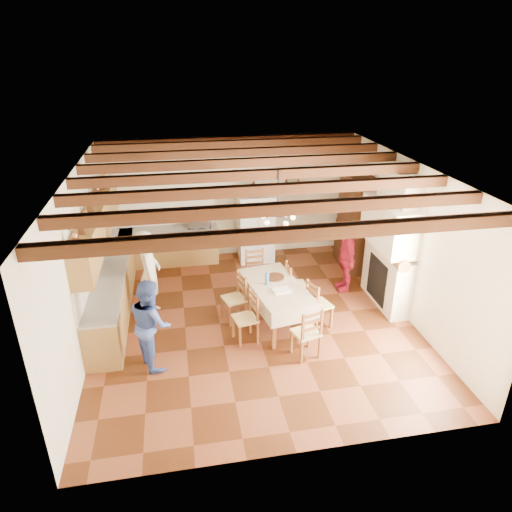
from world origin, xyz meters
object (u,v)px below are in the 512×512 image
Objects in this scene: chair_end_far at (256,273)px; person_woman_blue at (151,323)px; microwave at (199,221)px; refrigerator at (256,227)px; chair_left_far at (234,298)px; chair_right_near at (319,304)px; dining_table at (276,289)px; chair_end_near at (306,332)px; person_man at (150,273)px; person_woman_red at (346,258)px; chair_right_far at (296,284)px; chair_left_near at (245,318)px; hutch at (354,222)px.

person_woman_blue is (-2.12, -2.05, 0.30)m from chair_end_far.
refrigerator is at bearing -4.07° from microwave.
chair_right_near is (1.56, -0.50, 0.00)m from chair_left_far.
microwave is (-1.24, 3.04, 0.35)m from dining_table.
chair_end_near is 0.54× the size of person_man.
microwave is at bearing -118.53° from person_woman_red.
chair_right_near is at bearing -20.51° from dining_table.
chair_left_far and chair_end_near have the same top height.
refrigerator is 2.44m from chair_right_far.
chair_left_near is 0.62× the size of person_woman_blue.
chair_left_near is 0.63× the size of person_woman_red.
chair_end_far is 1.97m from person_woman_red.
person_woman_blue is (-1.61, -0.35, 0.30)m from chair_left_near.
dining_table is 2.02× the size of chair_right_far.
chair_end_far is 0.54× the size of person_man.
person_man is at bearing -139.13° from chair_left_near.
refrigerator reaches higher than chair_left_near.
chair_right_near is (0.64, -3.19, -0.36)m from refrigerator.
chair_left_near reaches higher than dining_table.
chair_right_near and chair_end_far have the same top height.
chair_left_near is (-0.81, -3.42, -0.36)m from refrigerator.
chair_end_near and chair_end_far have the same top height.
refrigerator is 0.95× the size of person_man.
person_woman_blue is at bearing -89.90° from chair_left_near.
chair_end_near is at bearing -124.61° from person_man.
dining_table is 2.02× the size of chair_left_near.
refrigerator reaches higher than chair_left_far.
chair_left_far is 2.92m from microwave.
chair_left_far is 1.36m from chair_right_far.
chair_end_far is (-0.95, 1.47, 0.00)m from chair_right_near.
chair_left_near is 1.00× the size of chair_end_far.
refrigerator is 4.06m from chair_end_near.
refrigerator is 3.27m from chair_right_near.
person_woman_red is at bearing -85.24° from person_man.
chair_right_far is at bearing 86.65° from chair_left_far.
chair_left_far is 1.70m from person_man.
refrigerator is 3.54m from chair_left_near.
dining_table is 2.04m from person_woman_red.
microwave is (1.12, 2.31, 0.16)m from person_man.
dining_table is at bearing -82.78° from chair_end_far.
hutch reaches higher than person_woman_blue.
microwave is at bearing 172.34° from chair_left_far.
person_woman_red is (4.12, 0.28, -0.13)m from person_man.
hutch is 1.47× the size of person_woman_blue.
person_woman_red reaches higher than chair_end_far.
person_man reaches higher than dining_table.
chair_right_far is 0.62× the size of person_woman_blue.
chair_right_near is 1.75m from chair_end_far.
hutch reaches higher than chair_left_near.
hutch is at bearing -77.57° from person_woman_blue.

